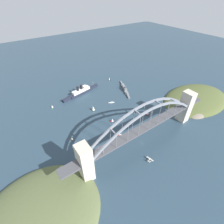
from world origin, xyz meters
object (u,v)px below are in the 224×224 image
at_px(ocean_liner, 81,91).
at_px(small_boat_4, 112,102).
at_px(harbor_arch_bridge, 145,128).
at_px(small_boat_0, 120,135).
at_px(small_boat_5, 112,120).
at_px(seaplane_taxiing_near_bridge, 150,160).
at_px(small_boat_3, 124,118).
at_px(small_boat_7, 72,139).
at_px(small_boat_8, 93,108).
at_px(small_boat_2, 52,107).
at_px(small_boat_1, 148,113).
at_px(small_boat_6, 109,79).
at_px(naval_cruiser, 125,89).

distance_m(ocean_liner, small_boat_4, 75.26).
distance_m(harbor_arch_bridge, small_boat_0, 47.30).
relative_size(small_boat_0, small_boat_5, 1.43).
distance_m(ocean_liner, small_boat_5, 114.15).
height_order(seaplane_taxiing_near_bridge, small_boat_3, seaplane_taxiing_near_bridge).
xyz_separation_m(harbor_arch_bridge, small_boat_7, (-84.68, 67.29, -30.03)).
bearing_deg(small_boat_8, small_boat_2, 139.01).
distance_m(small_boat_1, small_boat_7, 141.61).
distance_m(harbor_arch_bridge, small_boat_8, 117.17).
relative_size(harbor_arch_bridge, seaplane_taxiing_near_bridge, 23.14).
bearing_deg(small_boat_1, small_boat_7, 170.44).
xyz_separation_m(harbor_arch_bridge, small_boat_4, (22.24, 112.99, -29.96)).
bearing_deg(small_boat_2, ocean_liner, 11.62).
distance_m(ocean_liner, small_boat_0, 148.14).
height_order(harbor_arch_bridge, small_boat_3, harbor_arch_bridge).
distance_m(small_boat_1, small_boat_2, 182.79).
bearing_deg(small_boat_0, small_boat_4, 63.69).
relative_size(harbor_arch_bridge, small_boat_3, 24.72).
bearing_deg(small_boat_1, small_boat_5, 161.26).
relative_size(small_boat_2, small_boat_3, 0.67).
relative_size(small_boat_1, small_boat_8, 0.77).
height_order(small_boat_0, small_boat_4, small_boat_4).
height_order(small_boat_6, small_boat_8, small_boat_8).
bearing_deg(ocean_liner, small_boat_1, -63.69).
relative_size(naval_cruiser, small_boat_5, 9.31).
xyz_separation_m(harbor_arch_bridge, naval_cruiser, (75.39, 136.85, -28.06)).
height_order(ocean_liner, small_boat_2, ocean_liner).
height_order(small_boat_2, small_boat_4, small_boat_2).
bearing_deg(small_boat_8, naval_cruiser, 14.27).
bearing_deg(harbor_arch_bridge, small_boat_7, 141.53).
bearing_deg(small_boat_7, small_boat_3, -3.59).
distance_m(small_boat_5, small_boat_7, 75.34).
xyz_separation_m(small_boat_4, small_boat_6, (51.10, 82.41, 2.45)).
relative_size(small_boat_6, small_boat_7, 0.89).
height_order(small_boat_4, small_boat_8, small_boat_8).
distance_m(seaplane_taxiing_near_bridge, small_boat_2, 205.73).
relative_size(small_boat_5, small_boat_8, 0.68).
height_order(seaplane_taxiing_near_bridge, small_boat_8, small_boat_8).
bearing_deg(small_boat_4, small_boat_3, -99.99).
xyz_separation_m(seaplane_taxiing_near_bridge, small_boat_0, (-4.33, 60.48, -1.15)).
distance_m(small_boat_3, small_boat_7, 97.98).
relative_size(small_boat_3, small_boat_4, 0.88).
height_order(naval_cruiser, small_boat_6, naval_cruiser).
height_order(small_boat_2, small_boat_7, small_boat_2).
relative_size(naval_cruiser, small_boat_1, 8.16).
bearing_deg(ocean_liner, small_boat_6, 10.39).
height_order(small_boat_1, small_boat_7, small_boat_1).
xyz_separation_m(harbor_arch_bridge, small_boat_1, (54.93, 43.78, -26.79)).
distance_m(small_boat_4, small_boat_7, 116.27).
height_order(ocean_liner, small_boat_3, ocean_liner).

